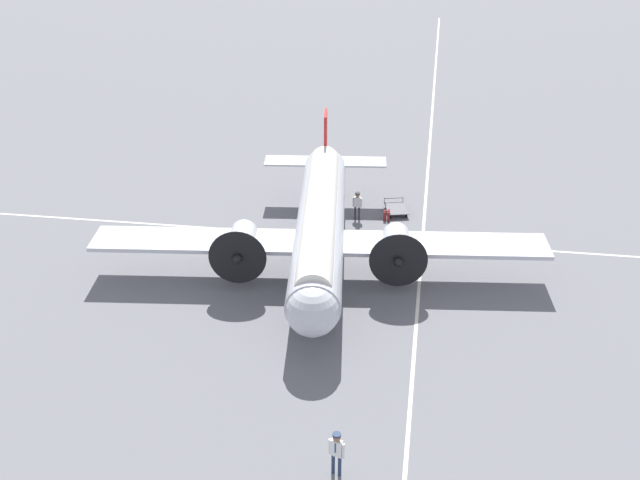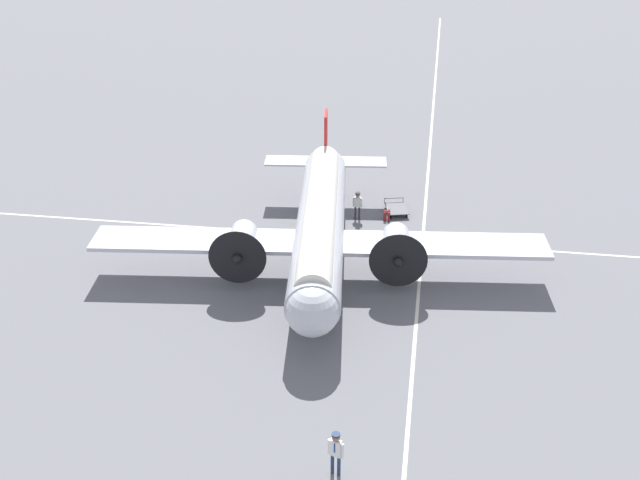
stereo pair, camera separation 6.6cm
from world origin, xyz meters
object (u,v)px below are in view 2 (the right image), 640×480
airliner_main (320,228)px  baggage_cart (396,208)px  passenger_boarding (358,203)px  suitcase_upright_spare (389,215)px  crew_foreground (336,449)px  suitcase_near_door (385,215)px

airliner_main → baggage_cart: 8.39m
passenger_boarding → suitcase_upright_spare: passenger_boarding is taller
crew_foreground → airliner_main: bearing=-60.4°
airliner_main → suitcase_upright_spare: size_ratio=37.24×
baggage_cart → crew_foreground: bearing=-16.1°
suitcase_near_door → suitcase_upright_spare: 0.21m
baggage_cart → passenger_boarding: bearing=-74.9°
crew_foreground → suitcase_upright_spare: bearing=-72.2°
crew_foreground → baggage_cart: (21.41, -0.72, -0.85)m
passenger_boarding → suitcase_upright_spare: bearing=17.9°
airliner_main → suitcase_upright_spare: airliner_main is taller
crew_foreground → baggage_cart: size_ratio=0.89×
airliner_main → passenger_boarding: 6.44m
passenger_boarding → baggage_cart: size_ratio=0.82×
passenger_boarding → suitcase_near_door: 1.76m
crew_foreground → suitcase_near_door: crew_foreground is taller
crew_foreground → suitcase_near_door: (20.38, -0.14, -0.86)m
airliner_main → baggage_cart: (7.37, -3.39, -2.14)m
baggage_cart → suitcase_near_door: bearing=-43.5°
airliner_main → suitcase_near_door: airliner_main is taller
passenger_boarding → suitcase_upright_spare: 1.95m
airliner_main → passenger_boarding: bearing=162.4°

